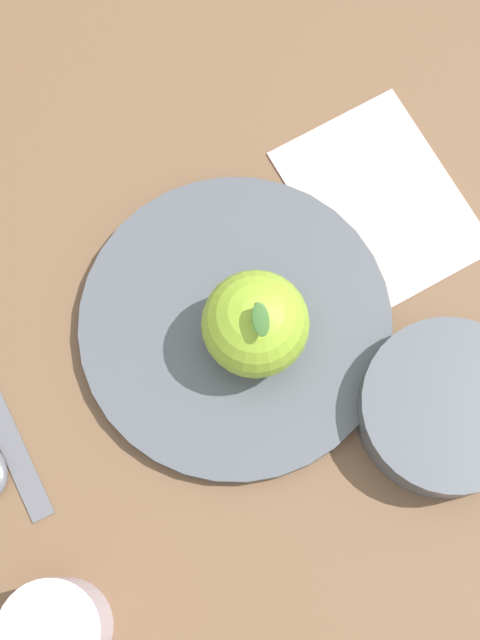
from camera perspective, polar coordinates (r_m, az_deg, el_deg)
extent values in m
plane|color=brown|center=(0.76, -3.62, -0.42)|extent=(2.40, 2.40, 0.00)
cylinder|color=#4C5156|center=(0.75, 0.00, -0.24)|extent=(0.25, 0.25, 0.01)
torus|color=#4C5156|center=(0.75, 0.00, -0.18)|extent=(0.25, 0.25, 0.01)
sphere|color=#8CB22D|center=(0.71, 1.22, -0.16)|extent=(0.08, 0.08, 0.08)
cylinder|color=#4C3319|center=(0.66, 1.30, 0.81)|extent=(0.00, 0.00, 0.02)
ellipsoid|color=#386628|center=(0.66, 1.55, 0.11)|extent=(0.02, 0.01, 0.01)
cylinder|color=#4C5156|center=(0.74, 12.43, -5.08)|extent=(0.13, 0.13, 0.04)
torus|color=#4C5156|center=(0.73, 12.72, -4.85)|extent=(0.13, 0.13, 0.01)
cylinder|color=#3D4145|center=(0.73, 12.68, -4.88)|extent=(0.11, 0.11, 0.01)
cylinder|color=silver|center=(0.72, -10.55, -17.61)|extent=(0.07, 0.07, 0.07)
torus|color=silver|center=(0.69, -11.03, -17.73)|extent=(0.07, 0.07, 0.01)
cylinder|color=#958B99|center=(0.69, -11.01, -17.72)|extent=(0.06, 0.06, 0.01)
cube|color=#59595E|center=(0.76, -13.32, -6.88)|extent=(0.13, 0.04, 0.00)
cube|color=beige|center=(0.80, 8.64, 7.11)|extent=(0.19, 0.16, 0.00)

